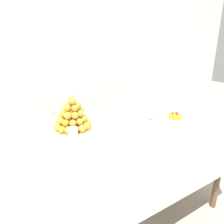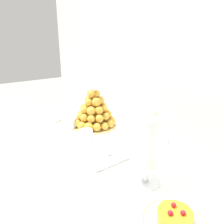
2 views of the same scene
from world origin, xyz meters
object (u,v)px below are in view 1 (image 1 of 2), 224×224
dessert_cup_mid_left (73,133)px  dessert_cup_centre (101,128)px  croquembouche (72,115)px  wine_glass (49,113)px  dessert_cup_left (44,142)px  dessert_cup_mid_right (122,122)px  serving_tray (81,130)px  fruit_tart_plate (175,117)px  creme_brulee_ramekin (40,134)px  macaron_goblet (151,98)px

dessert_cup_mid_left → dessert_cup_centre: 0.17m
croquembouche → wine_glass: 0.13m
wine_glass → dessert_cup_centre: bearing=-35.5°
dessert_cup_left → dessert_cup_mid_right: (0.49, 0.01, 0.00)m
serving_tray → fruit_tart_plate: bearing=-14.9°
dessert_cup_centre → creme_brulee_ramekin: 0.34m
creme_brulee_ramekin → dessert_cup_mid_right: bearing=-14.7°
croquembouche → dessert_cup_mid_right: (0.28, -0.12, -0.06)m
fruit_tart_plate → macaron_goblet: bearing=157.5°
dessert_cup_left → creme_brulee_ramekin: 0.13m
fruit_tart_plate → dessert_cup_mid_right: bearing=169.4°
dessert_cup_mid_left → dessert_cup_mid_right: (0.32, -0.01, -0.00)m
dessert_cup_centre → dessert_cup_mid_right: (0.16, 0.00, 0.00)m
croquembouche → fruit_tart_plate: bearing=-16.4°
dessert_cup_centre → wine_glass: wine_glass is taller
dessert_cup_left → wine_glass: size_ratio=0.37×
serving_tray → dessert_cup_centre: bearing=-48.7°
serving_tray → wine_glass: size_ratio=4.01×
serving_tray → dessert_cup_mid_right: (0.24, -0.10, 0.03)m
dessert_cup_left → fruit_tart_plate: size_ratio=0.35×
serving_tray → dessert_cup_mid_right: dessert_cup_mid_right is taller
croquembouche → dessert_cup_centre: bearing=-46.0°
dessert_cup_mid_left → creme_brulee_ramekin: dessert_cup_mid_left is taller
dessert_cup_mid_right → fruit_tart_plate: (0.39, -0.07, -0.02)m
dessert_cup_mid_left → creme_brulee_ramekin: bearing=143.0°
macaron_goblet → creme_brulee_ramekin: bearing=169.6°
serving_tray → dessert_cup_mid_left: size_ratio=11.13×
dessert_cup_left → dessert_cup_centre: size_ratio=0.98×
dessert_cup_mid_right → wine_glass: wine_glass is taller
dessert_cup_mid_right → macaron_goblet: macaron_goblet is taller
dessert_cup_mid_right → creme_brulee_ramekin: bearing=165.3°
croquembouche → dessert_cup_mid_left: size_ratio=4.09×
fruit_tart_plate → croquembouche: bearing=163.6°
dessert_cup_centre → croquembouche: bearing=134.0°
dessert_cup_mid_right → dessert_cup_centre: bearing=-179.1°
creme_brulee_ramekin → wine_glass: bearing=31.5°
creme_brulee_ramekin → serving_tray: bearing=-7.1°
croquembouche → fruit_tart_plate: croquembouche is taller
croquembouche → dessert_cup_mid_right: croquembouche is taller
macaron_goblet → fruit_tart_plate: (0.17, -0.07, -0.15)m
serving_tray → macaron_goblet: macaron_goblet is taller
croquembouche → dessert_cup_centre: 0.19m
dessert_cup_left → macaron_goblet: (0.72, 0.00, 0.13)m
creme_brulee_ramekin → dessert_cup_centre: bearing=-21.8°
serving_tray → dessert_cup_left: dessert_cup_left is taller
serving_tray → dessert_cup_mid_left: (-0.08, -0.09, 0.03)m
macaron_goblet → dessert_cup_centre: bearing=179.7°
croquembouche → fruit_tart_plate: size_ratio=1.40×
dessert_cup_centre → macaron_goblet: macaron_goblet is taller
dessert_cup_left → dessert_cup_mid_right: size_ratio=1.10×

